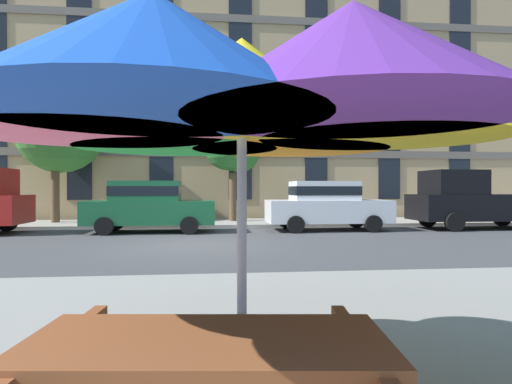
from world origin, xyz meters
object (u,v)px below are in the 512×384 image
at_px(sedan_green, 149,205).
at_px(patio_umbrella, 242,94).
at_px(street_tree_left, 59,133).
at_px(pickup_black, 474,202).
at_px(street_tree_middle, 233,149).
at_px(sedan_white, 326,204).

distance_m(sedan_green, patio_umbrella, 12.95).
relative_size(sedan_green, street_tree_left, 0.75).
height_order(pickup_black, patio_umbrella, patio_umbrella).
relative_size(street_tree_middle, patio_umbrella, 1.33).
distance_m(pickup_black, patio_umbrella, 16.05).
bearing_deg(street_tree_middle, sedan_white, -47.70).
bearing_deg(street_tree_left, pickup_black, -12.90).
xyz_separation_m(sedan_green, patio_umbrella, (2.26, -12.70, 1.14)).
xyz_separation_m(street_tree_middle, patio_umbrella, (-0.83, -16.23, -1.14)).
relative_size(pickup_black, street_tree_middle, 1.17).
relative_size(sedan_green, pickup_black, 0.86).
bearing_deg(street_tree_middle, patio_umbrella, -92.92).
relative_size(pickup_black, patio_umbrella, 1.55).
distance_m(sedan_white, pickup_black, 5.71).
bearing_deg(sedan_green, street_tree_middle, 48.84).
height_order(pickup_black, street_tree_middle, street_tree_middle).
height_order(pickup_black, street_tree_left, street_tree_left).
bearing_deg(sedan_white, patio_umbrella, -107.65).
xyz_separation_m(sedan_white, patio_umbrella, (-4.04, -12.70, 1.14)).
height_order(sedan_white, pickup_black, pickup_black).
relative_size(street_tree_left, street_tree_middle, 1.34).
bearing_deg(patio_umbrella, sedan_white, 72.35).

